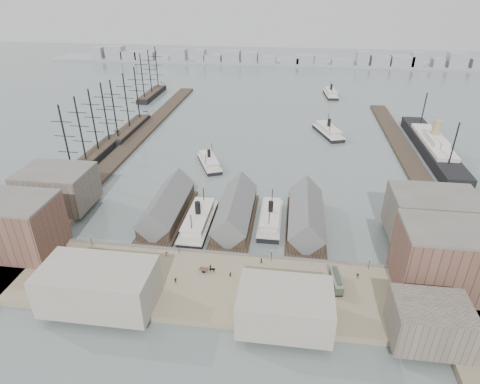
# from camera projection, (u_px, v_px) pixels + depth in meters

# --- Properties ---
(ground) EXTENTS (900.00, 900.00, 0.00)m
(ground) POSITION_uv_depth(u_px,v_px,m) (228.00, 249.00, 135.92)
(ground) COLOR #566362
(ground) RESTS_ON ground
(quay) EXTENTS (180.00, 30.00, 2.00)m
(quay) POSITION_uv_depth(u_px,v_px,m) (217.00, 286.00, 117.98)
(quay) COLOR #7D7054
(quay) RESTS_ON ground
(seawall) EXTENTS (180.00, 1.20, 2.30)m
(seawall) POSITION_uv_depth(u_px,v_px,m) (226.00, 255.00, 130.84)
(seawall) COLOR #59544C
(seawall) RESTS_ON ground
(west_wharf) EXTENTS (10.00, 220.00, 1.60)m
(west_wharf) POSITION_uv_depth(u_px,v_px,m) (140.00, 136.00, 230.93)
(west_wharf) COLOR #2D231C
(west_wharf) RESTS_ON ground
(east_wharf) EXTENTS (10.00, 180.00, 1.60)m
(east_wharf) POSITION_uv_depth(u_px,v_px,m) (407.00, 156.00, 204.91)
(east_wharf) COLOR #2D231C
(east_wharf) RESTS_ON ground
(ferry_shed_west) EXTENTS (14.00, 42.00, 12.60)m
(ferry_shed_west) POSITION_uv_depth(u_px,v_px,m) (167.00, 207.00, 151.55)
(ferry_shed_west) COLOR #2D231C
(ferry_shed_west) RESTS_ON ground
(ferry_shed_center) EXTENTS (14.00, 42.00, 12.60)m
(ferry_shed_center) POSITION_uv_depth(u_px,v_px,m) (235.00, 212.00, 148.47)
(ferry_shed_center) COLOR #2D231C
(ferry_shed_center) RESTS_ON ground
(ferry_shed_east) EXTENTS (14.00, 42.00, 12.60)m
(ferry_shed_east) POSITION_uv_depth(u_px,v_px,m) (306.00, 217.00, 145.39)
(ferry_shed_east) COLOR #2D231C
(ferry_shed_east) RESTS_ON ground
(warehouse_west_front) EXTENTS (32.00, 18.00, 18.00)m
(warehouse_west_front) POSITION_uv_depth(u_px,v_px,m) (7.00, 226.00, 128.53)
(warehouse_west_front) COLOR brown
(warehouse_west_front) RESTS_ON west_land
(warehouse_west_back) EXTENTS (26.00, 20.00, 14.00)m
(warehouse_west_back) POSITION_uv_depth(u_px,v_px,m) (58.00, 188.00, 155.68)
(warehouse_west_back) COLOR #60564C
(warehouse_west_back) RESTS_ON west_land
(warehouse_east_front) EXTENTS (30.00, 18.00, 19.00)m
(warehouse_east_front) POSITION_uv_depth(u_px,v_px,m) (453.00, 260.00, 112.20)
(warehouse_east_front) COLOR brown
(warehouse_east_front) RESTS_ON east_land
(warehouse_east_back) EXTENTS (28.00, 20.00, 15.00)m
(warehouse_east_back) POSITION_uv_depth(u_px,v_px,m) (432.00, 216.00, 136.48)
(warehouse_east_back) COLOR #60564C
(warehouse_east_back) RESTS_ON east_land
(street_bldg_center) EXTENTS (24.00, 16.00, 10.00)m
(street_bldg_center) POSITION_uv_depth(u_px,v_px,m) (285.00, 307.00, 102.30)
(street_bldg_center) COLOR gray
(street_bldg_center) RESTS_ON quay
(street_bldg_west) EXTENTS (30.00, 16.00, 12.00)m
(street_bldg_west) POSITION_uv_depth(u_px,v_px,m) (99.00, 286.00, 107.75)
(street_bldg_west) COLOR gray
(street_bldg_west) RESTS_ON quay
(street_bldg_east) EXTENTS (18.00, 14.00, 11.00)m
(street_bldg_east) POSITION_uv_depth(u_px,v_px,m) (430.00, 323.00, 97.05)
(street_bldg_east) COLOR #60564C
(street_bldg_east) RESTS_ON quay
(lamp_post_far_w) EXTENTS (0.44, 0.44, 3.92)m
(lamp_post_far_w) POSITION_uv_depth(u_px,v_px,m) (91.00, 239.00, 132.91)
(lamp_post_far_w) COLOR black
(lamp_post_far_w) RESTS_ON quay
(lamp_post_near_w) EXTENTS (0.44, 0.44, 3.92)m
(lamp_post_near_w) POSITION_uv_depth(u_px,v_px,m) (179.00, 246.00, 129.36)
(lamp_post_near_w) COLOR black
(lamp_post_near_w) RESTS_ON quay
(lamp_post_near_e) EXTENTS (0.44, 0.44, 3.92)m
(lamp_post_near_e) POSITION_uv_depth(u_px,v_px,m) (271.00, 254.00, 125.81)
(lamp_post_near_e) COLOR black
(lamp_post_near_e) RESTS_ON quay
(lamp_post_far_e) EXTENTS (0.44, 0.44, 3.92)m
(lamp_post_far_e) POSITION_uv_depth(u_px,v_px,m) (370.00, 262.00, 122.26)
(lamp_post_far_e) COLOR black
(lamp_post_far_e) RESTS_ON quay
(far_shore) EXTENTS (500.00, 40.00, 15.72)m
(far_shore) POSITION_uv_depth(u_px,v_px,m) (276.00, 60.00, 426.15)
(far_shore) COLOR gray
(far_shore) RESTS_ON ground
(ferry_docked_west) EXTENTS (9.20, 30.67, 10.95)m
(ferry_docked_west) POSITION_uv_depth(u_px,v_px,m) (198.00, 221.00, 146.97)
(ferry_docked_west) COLOR black
(ferry_docked_west) RESTS_ON ground
(ferry_docked_east) EXTENTS (8.18, 27.27, 9.74)m
(ferry_docked_east) POSITION_uv_depth(u_px,v_px,m) (270.00, 218.00, 149.30)
(ferry_docked_east) COLOR black
(ferry_docked_east) RESTS_ON ground
(ferry_open_near) EXTENTS (16.87, 25.52, 8.81)m
(ferry_open_near) POSITION_uv_depth(u_px,v_px,m) (209.00, 162.00, 195.28)
(ferry_open_near) COLOR black
(ferry_open_near) RESTS_ON ground
(ferry_open_mid) EXTENTS (18.06, 29.88, 10.24)m
(ferry_open_mid) POSITION_uv_depth(u_px,v_px,m) (328.00, 131.00, 233.33)
(ferry_open_mid) COLOR black
(ferry_open_mid) RESTS_ON ground
(ferry_open_far) EXTENTS (10.86, 27.89, 9.72)m
(ferry_open_far) POSITION_uv_depth(u_px,v_px,m) (331.00, 93.00, 310.12)
(ferry_open_far) COLOR black
(ferry_open_far) RESTS_ON ground
(sailing_ship_near) EXTENTS (8.35, 57.55, 34.35)m
(sailing_ship_near) POSITION_uv_depth(u_px,v_px,m) (93.00, 156.00, 200.19)
(sailing_ship_near) COLOR black
(sailing_ship_near) RESTS_ON ground
(sailing_ship_mid) EXTENTS (8.42, 48.67, 34.63)m
(sailing_ship_mid) POSITION_uv_depth(u_px,v_px,m) (130.00, 128.00, 237.06)
(sailing_ship_mid) COLOR black
(sailing_ship_mid) RESTS_ON ground
(sailing_ship_far) EXTENTS (8.41, 46.71, 34.57)m
(sailing_ship_far) POSITION_uv_depth(u_px,v_px,m) (152.00, 93.00, 308.81)
(sailing_ship_far) COLOR black
(sailing_ship_far) RESTS_ON ground
(ocean_steamer) EXTENTS (12.07, 88.20, 17.64)m
(ocean_steamer) POSITION_uv_depth(u_px,v_px,m) (432.00, 146.00, 208.71)
(ocean_steamer) COLOR black
(ocean_steamer) RESTS_ON ground
(tram) EXTENTS (3.81, 10.32, 3.59)m
(tram) POSITION_uv_depth(u_px,v_px,m) (336.00, 281.00, 115.78)
(tram) COLOR black
(tram) RESTS_ON quay
(horse_cart_left) EXTENTS (4.74, 2.84, 1.45)m
(horse_cart_left) POSITION_uv_depth(u_px,v_px,m) (108.00, 267.00, 122.96)
(horse_cart_left) COLOR black
(horse_cart_left) RESTS_ON quay
(horse_cart_center) EXTENTS (4.95, 1.69, 1.65)m
(horse_cart_center) POSITION_uv_depth(u_px,v_px,m) (210.00, 270.00, 121.83)
(horse_cart_center) COLOR black
(horse_cart_center) RESTS_ON quay
(horse_cart_right) EXTENTS (4.86, 2.90, 1.65)m
(horse_cart_right) POSITION_uv_depth(u_px,v_px,m) (264.00, 287.00, 115.07)
(horse_cart_right) COLOR black
(horse_cart_right) RESTS_ON quay
(pedestrian_0) EXTENTS (0.64, 0.70, 1.56)m
(pedestrian_0) POSITION_uv_depth(u_px,v_px,m) (65.00, 245.00, 132.94)
(pedestrian_0) COLOR black
(pedestrian_0) RESTS_ON quay
(pedestrian_1) EXTENTS (1.05, 1.11, 1.81)m
(pedestrian_1) POSITION_uv_depth(u_px,v_px,m) (96.00, 272.00, 120.80)
(pedestrian_1) COLOR black
(pedestrian_1) RESTS_ON quay
(pedestrian_2) EXTENTS (0.74, 1.10, 1.57)m
(pedestrian_2) POSITION_uv_depth(u_px,v_px,m) (166.00, 254.00, 128.91)
(pedestrian_2) COLOR black
(pedestrian_2) RESTS_ON quay
(pedestrian_3) EXTENTS (1.05, 1.07, 1.80)m
(pedestrian_3) POSITION_uv_depth(u_px,v_px,m) (176.00, 280.00, 117.53)
(pedestrian_3) COLOR black
(pedestrian_3) RESTS_ON quay
(pedestrian_4) EXTENTS (0.94, 0.88, 1.61)m
(pedestrian_4) POSITION_uv_depth(u_px,v_px,m) (210.00, 267.00, 122.97)
(pedestrian_4) COLOR black
(pedestrian_4) RESTS_ON quay
(pedestrian_5) EXTENTS (0.74, 0.60, 1.82)m
(pedestrian_5) POSITION_uv_depth(u_px,v_px,m) (230.00, 275.00, 119.72)
(pedestrian_5) COLOR black
(pedestrian_5) RESTS_ON quay
(pedestrian_6) EXTENTS (0.98, 1.09, 1.82)m
(pedestrian_6) POSITION_uv_depth(u_px,v_px,m) (294.00, 275.00, 119.66)
(pedestrian_6) COLOR black
(pedestrian_6) RESTS_ON quay
(pedestrian_7) EXTENTS (0.67, 1.08, 1.61)m
(pedestrian_7) POSITION_uv_depth(u_px,v_px,m) (311.00, 300.00, 110.52)
(pedestrian_7) COLOR black
(pedestrian_7) RESTS_ON quay
(pedestrian_8) EXTENTS (1.01, 0.89, 1.64)m
(pedestrian_8) POSITION_uv_depth(u_px,v_px,m) (358.00, 275.00, 119.56)
(pedestrian_8) COLOR black
(pedestrian_8) RESTS_ON quay
(pedestrian_9) EXTENTS (0.83, 0.91, 1.56)m
(pedestrian_9) POSITION_uv_depth(u_px,v_px,m) (395.00, 301.00, 110.25)
(pedestrian_9) COLOR black
(pedestrian_9) RESTS_ON quay
(pedestrian_10) EXTENTS (0.83, 0.99, 1.72)m
(pedestrian_10) POSITION_uv_depth(u_px,v_px,m) (261.00, 261.00, 125.76)
(pedestrian_10) COLOR black
(pedestrian_10) RESTS_ON quay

